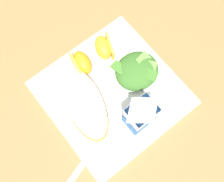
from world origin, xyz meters
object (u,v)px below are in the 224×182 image
at_px(cheesy_pizza_bread, 85,104).
at_px(green_salad_pile, 136,70).
at_px(white_plate, 112,93).
at_px(orange_wedge_front, 104,47).
at_px(milk_carton, 141,114).
at_px(orange_wedge_middle, 82,63).

bearing_deg(cheesy_pizza_bread, green_salad_pile, 176.69).
height_order(white_plate, orange_wedge_front, orange_wedge_front).
bearing_deg(white_plate, green_salad_pile, -178.20).
bearing_deg(milk_carton, white_plate, -86.44).
bearing_deg(milk_carton, green_salad_pile, -126.84).
distance_m(milk_carton, orange_wedge_front, 0.18).
xyz_separation_m(white_plate, orange_wedge_middle, (0.01, -0.09, 0.03)).
height_order(cheesy_pizza_bread, green_salad_pile, green_salad_pile).
relative_size(white_plate, orange_wedge_front, 4.06).
distance_m(milk_carton, orange_wedge_middle, 0.18).
distance_m(white_plate, cheesy_pizza_bread, 0.07).
bearing_deg(white_plate, orange_wedge_middle, -80.94).
distance_m(white_plate, milk_carton, 0.11).
relative_size(orange_wedge_front, orange_wedge_middle, 1.06).
distance_m(white_plate, orange_wedge_front, 0.11).
distance_m(green_salad_pile, orange_wedge_front, 0.09).
distance_m(cheesy_pizza_bread, orange_wedge_middle, 0.10).
height_order(green_salad_pile, orange_wedge_middle, green_salad_pile).
bearing_deg(orange_wedge_middle, white_plate, 99.06).
xyz_separation_m(white_plate, milk_carton, (-0.01, 0.08, 0.07)).
bearing_deg(green_salad_pile, white_plate, 1.80).
distance_m(cheesy_pizza_bread, orange_wedge_front, 0.14).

